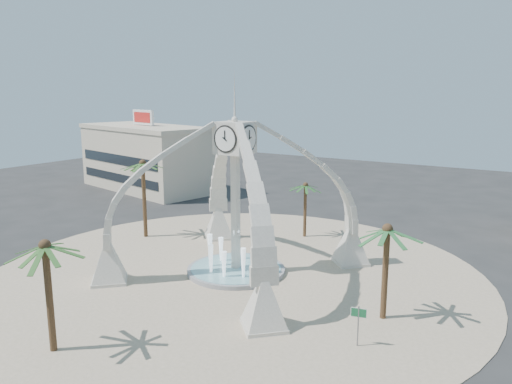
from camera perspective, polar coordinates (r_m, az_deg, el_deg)
The scene contains 10 objects.
ground at distance 41.46m, azimuth -2.29°, elevation -9.18°, with size 140.00×140.00×0.00m, color #282828.
plaza at distance 41.45m, azimuth -2.29°, elevation -9.14°, with size 40.00×40.00×0.06m, color #C3AB91.
clock_tower at distance 39.64m, azimuth -2.37°, elevation -0.36°, with size 17.94×17.94×16.30m.
fountain at distance 41.36m, azimuth -2.30°, elevation -8.80°, with size 8.00×8.00×3.62m.
building_nw at distance 77.02m, azimuth -12.57°, elevation 3.89°, with size 23.75×13.73×11.90m.
palm_east at distance 32.60m, azimuth 14.79°, elevation -4.25°, with size 4.67×4.67×6.88m.
palm_west at distance 50.75m, azimuth -12.83°, elevation 3.09°, with size 4.62×4.62×8.43m.
palm_north at distance 50.10m, azimuth 5.68°, elevation 0.71°, with size 4.48×4.48×6.03m.
palm_south at distance 29.82m, azimuth -22.98°, elevation -5.81°, with size 4.99×4.99×7.11m.
street_sign at distance 30.15m, azimuth 11.63°, elevation -13.90°, with size 0.91×0.24×2.53m.
Camera 1 is at (22.28, -31.77, 14.60)m, focal length 35.00 mm.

